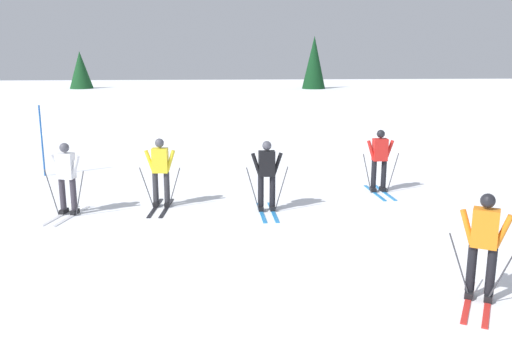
% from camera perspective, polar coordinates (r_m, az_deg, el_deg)
% --- Properties ---
extents(ground_plane, '(120.00, 120.00, 0.00)m').
position_cam_1_polar(ground_plane, '(9.35, -4.25, -11.37)').
color(ground_plane, white).
extents(far_snow_ridge, '(80.00, 9.07, 1.82)m').
position_cam_1_polar(far_snow_ridge, '(29.90, -3.95, 7.19)').
color(far_snow_ridge, white).
rests_on(far_snow_ridge, ground).
extents(skier_red, '(1.00, 1.62, 1.71)m').
position_cam_1_polar(skier_red, '(14.87, 12.98, 1.20)').
color(skier_red, '#237AC6').
rests_on(skier_red, ground).
extents(skier_black, '(1.00, 1.61, 1.71)m').
position_cam_1_polar(skier_black, '(12.77, 1.13, -0.17)').
color(skier_black, '#237AC6').
rests_on(skier_black, ground).
extents(skier_orange, '(1.10, 1.58, 1.71)m').
position_cam_1_polar(skier_orange, '(8.96, 22.99, -7.20)').
color(skier_orange, red).
rests_on(skier_orange, ground).
extents(skier_yellow, '(1.00, 1.62, 1.71)m').
position_cam_1_polar(skier_yellow, '(13.31, -10.10, -0.01)').
color(skier_yellow, black).
rests_on(skier_yellow, ground).
extents(skier_white, '(0.98, 1.64, 1.71)m').
position_cam_1_polar(skier_white, '(13.25, -19.47, -0.62)').
color(skier_white, silver).
rests_on(skier_white, ground).
extents(trail_marker_pole, '(0.05, 0.05, 2.17)m').
position_cam_1_polar(trail_marker_pole, '(17.57, -21.75, 2.93)').
color(trail_marker_pole, '#1E56AD').
rests_on(trail_marker_pole, ground).
extents(conifer_far_left, '(1.78, 1.78, 3.70)m').
position_cam_1_polar(conifer_far_left, '(29.30, -18.05, 9.15)').
color(conifer_far_left, '#513823').
rests_on(conifer_far_left, ground).
extents(conifer_far_right, '(1.61, 1.61, 4.45)m').
position_cam_1_polar(conifer_far_right, '(27.95, 6.15, 10.34)').
color(conifer_far_right, '#513823').
rests_on(conifer_far_right, ground).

